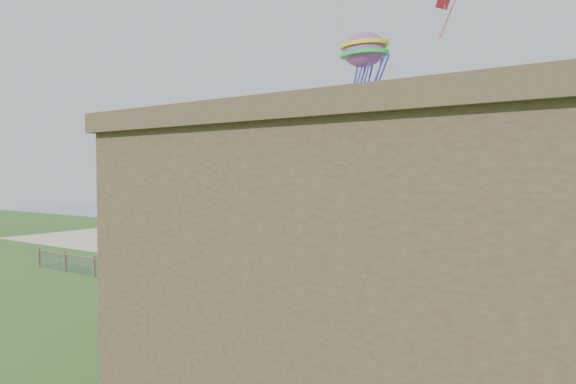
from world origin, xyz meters
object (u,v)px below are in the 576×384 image
at_px(chainlink_fence, 251,295).
at_px(octopus_kite, 364,77).
at_px(picnic_table, 231,330).
at_px(motel, 532,303).

xyz_separation_m(chainlink_fence, octopus_kite, (0.64, 10.34, 11.58)).
relative_size(chainlink_fence, picnic_table, 21.45).
distance_m(picnic_table, octopus_kite, 18.73).
bearing_deg(motel, octopus_kite, 125.48).
bearing_deg(picnic_table, chainlink_fence, 95.44).
height_order(chainlink_fence, picnic_table, chainlink_fence).
distance_m(motel, picnic_table, 11.48).
bearing_deg(chainlink_fence, motel, -28.30).
distance_m(motel, octopus_kite, 22.98).
relative_size(motel, octopus_kite, 2.32).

